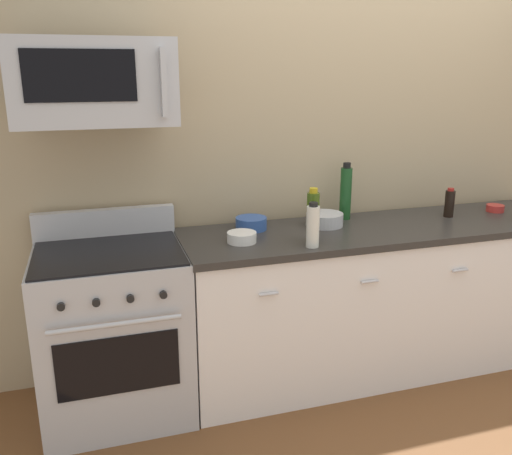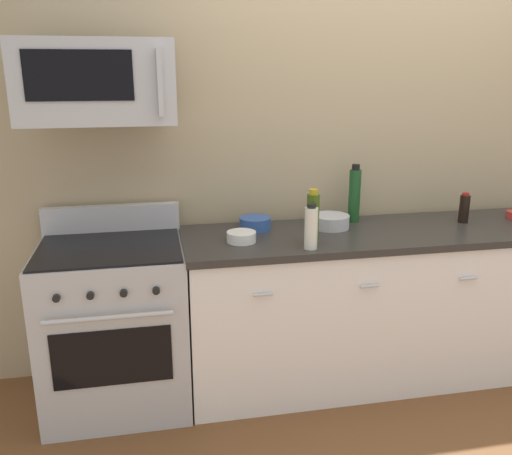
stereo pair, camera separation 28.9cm
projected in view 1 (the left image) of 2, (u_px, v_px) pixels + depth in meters
ground_plane at (378, 363)px, 3.46m from camera, size 6.66×6.66×0.00m
back_wall at (360, 144)px, 3.46m from camera, size 5.55×0.10×2.70m
counter_unit at (383, 297)px, 3.33m from camera, size 2.46×0.66×0.92m
range_oven at (115, 331)px, 2.88m from camera, size 0.76×0.69×1.07m
microwave at (94, 82)px, 2.56m from camera, size 0.74×0.44×0.40m
bottle_wine_green at (346, 192)px, 3.30m from camera, size 0.07×0.07×0.35m
bottle_soy_sauce_dark at (449, 203)px, 3.37m from camera, size 0.06×0.06×0.18m
bottle_olive_oil at (313, 216)px, 2.87m from camera, size 0.07×0.07×0.29m
bottle_vinegar_white at (313, 226)px, 2.79m from camera, size 0.07×0.07×0.24m
bowl_white_ceramic at (242, 237)px, 2.88m from camera, size 0.16×0.16×0.06m
bowl_steel_prep at (325, 219)px, 3.19m from camera, size 0.22×0.22×0.08m
bowl_red_small at (495, 208)px, 3.51m from camera, size 0.11×0.11×0.04m
bowl_blue_mixing at (251, 223)px, 3.12m from camera, size 0.18×0.18×0.07m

